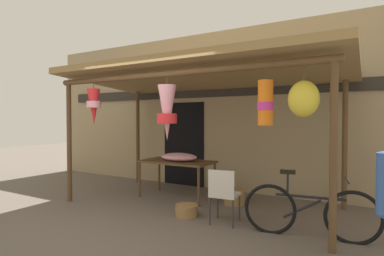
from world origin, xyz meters
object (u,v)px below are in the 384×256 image
at_px(wicker_basket_spare, 187,211).
at_px(folding_chair, 223,191).
at_px(flower_heap_on_table, 180,157).
at_px(wicker_basket_by_table, 234,197).
at_px(display_table, 177,164).
at_px(parked_bicycle, 309,212).

bearing_deg(wicker_basket_spare, folding_chair, -5.36).
height_order(flower_heap_on_table, wicker_basket_by_table, flower_heap_on_table).
xyz_separation_m(display_table, wicker_basket_by_table, (1.19, 0.12, -0.54)).
height_order(flower_heap_on_table, parked_bicycle, flower_heap_on_table).
bearing_deg(flower_heap_on_table, parked_bicycle, -18.76).
relative_size(wicker_basket_by_table, parked_bicycle, 0.22).
bearing_deg(display_table, wicker_basket_spare, -49.89).
relative_size(display_table, flower_heap_on_table, 1.93).
height_order(folding_chair, wicker_basket_by_table, folding_chair).
relative_size(flower_heap_on_table, wicker_basket_by_table, 1.97).
relative_size(display_table, wicker_basket_by_table, 3.81).
distance_m(wicker_basket_by_table, parked_bicycle, 1.83).
height_order(display_table, flower_heap_on_table, flower_heap_on_table).
bearing_deg(display_table, parked_bicycle, -18.67).
bearing_deg(parked_bicycle, flower_heap_on_table, 161.24).
bearing_deg(folding_chair, wicker_basket_by_table, 104.04).
bearing_deg(flower_heap_on_table, folding_chair, -35.06).
height_order(flower_heap_on_table, wicker_basket_spare, flower_heap_on_table).
bearing_deg(parked_bicycle, display_table, 161.33).
bearing_deg(display_table, wicker_basket_by_table, 5.94).
distance_m(flower_heap_on_table, wicker_basket_spare, 1.38).
height_order(wicker_basket_spare, parked_bicycle, parked_bicycle).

